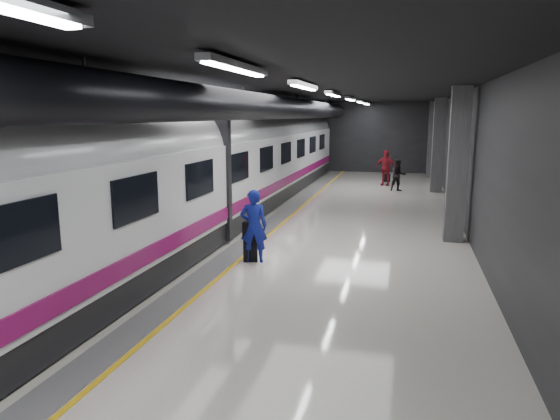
% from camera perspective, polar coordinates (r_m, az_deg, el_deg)
% --- Properties ---
extents(ground, '(40.00, 40.00, 0.00)m').
position_cam_1_polar(ground, '(14.15, 1.04, -4.31)').
color(ground, silver).
rests_on(ground, ground).
extents(platform_hall, '(10.02, 40.02, 4.51)m').
position_cam_1_polar(platform_hall, '(14.66, 0.85, 10.21)').
color(platform_hall, black).
rests_on(platform_hall, ground).
extents(train, '(3.05, 38.00, 4.05)m').
position_cam_1_polar(train, '(14.83, -11.27, 4.33)').
color(train, black).
rests_on(train, ground).
extents(traveler_main, '(0.78, 0.61, 1.87)m').
position_cam_1_polar(traveler_main, '(12.59, -3.03, -1.84)').
color(traveler_main, '#162EAB').
rests_on(traveler_main, ground).
extents(suitcase_main, '(0.41, 0.32, 0.59)m').
position_cam_1_polar(suitcase_main, '(12.80, -3.39, -4.58)').
color(suitcase_main, black).
rests_on(suitcase_main, ground).
extents(shoulder_bag, '(0.34, 0.19, 0.44)m').
position_cam_1_polar(shoulder_bag, '(12.64, -3.51, -2.37)').
color(shoulder_bag, black).
rests_on(shoulder_bag, suitcase_main).
extents(traveler_far_a, '(0.93, 0.84, 1.57)m').
position_cam_1_polar(traveler_far_a, '(25.21, 13.36, 3.88)').
color(traveler_far_a, black).
rests_on(traveler_far_a, ground).
extents(traveler_far_b, '(1.17, 0.68, 1.88)m').
position_cam_1_polar(traveler_far_b, '(27.13, 11.96, 4.74)').
color(traveler_far_b, maroon).
rests_on(traveler_far_b, ground).
extents(suitcase_far, '(0.35, 0.25, 0.47)m').
position_cam_1_polar(suitcase_far, '(28.68, 12.14, 3.63)').
color(suitcase_far, black).
rests_on(suitcase_far, ground).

